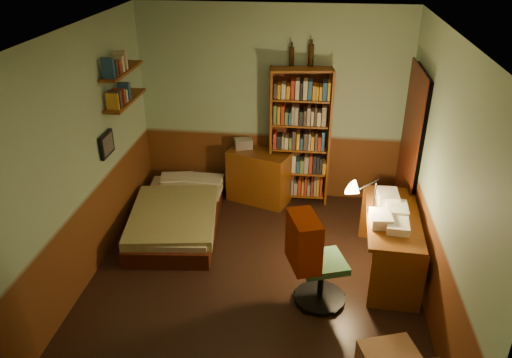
# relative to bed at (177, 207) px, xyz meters

# --- Properties ---
(floor) EXTENTS (3.50, 4.00, 0.02)m
(floor) POSITION_rel_bed_xyz_m (1.09, -0.97, -0.28)
(floor) COLOR black
(floor) RESTS_ON ground
(ceiling) EXTENTS (3.50, 4.00, 0.02)m
(ceiling) POSITION_rel_bed_xyz_m (1.09, -0.97, 2.34)
(ceiling) COLOR silver
(ceiling) RESTS_ON wall_back
(wall_back) EXTENTS (3.50, 0.02, 2.60)m
(wall_back) POSITION_rel_bed_xyz_m (1.09, 1.04, 1.03)
(wall_back) COLOR #8AA686
(wall_back) RESTS_ON ground
(wall_left) EXTENTS (0.02, 4.00, 2.60)m
(wall_left) POSITION_rel_bed_xyz_m (-0.67, -0.97, 1.03)
(wall_left) COLOR #8AA686
(wall_left) RESTS_ON ground
(wall_right) EXTENTS (0.02, 4.00, 2.60)m
(wall_right) POSITION_rel_bed_xyz_m (2.85, -0.97, 1.03)
(wall_right) COLOR #8AA686
(wall_right) RESTS_ON ground
(wall_front) EXTENTS (3.50, 0.02, 2.60)m
(wall_front) POSITION_rel_bed_xyz_m (1.09, -2.98, 1.03)
(wall_front) COLOR #8AA686
(wall_front) RESTS_ON ground
(doorway) EXTENTS (0.06, 0.90, 2.00)m
(doorway) POSITION_rel_bed_xyz_m (2.81, 0.33, 0.73)
(doorway) COLOR black
(doorway) RESTS_ON ground
(door_trim) EXTENTS (0.02, 0.98, 2.08)m
(door_trim) POSITION_rel_bed_xyz_m (2.77, 0.33, 0.73)
(door_trim) COLOR #3C160A
(door_trim) RESTS_ON ground
(bed) EXTENTS (1.14, 1.90, 0.54)m
(bed) POSITION_rel_bed_xyz_m (0.00, 0.00, 0.00)
(bed) COLOR olive
(bed) RESTS_ON ground
(dresser) EXTENTS (0.91, 0.66, 0.73)m
(dresser) POSITION_rel_bed_xyz_m (0.94, 0.79, 0.09)
(dresser) COLOR #64320F
(dresser) RESTS_ON ground
(mini_stereo) EXTENTS (0.27, 0.24, 0.12)m
(mini_stereo) POSITION_rel_bed_xyz_m (0.71, 0.92, 0.52)
(mini_stereo) COLOR #B2B2B7
(mini_stereo) RESTS_ON dresser
(bookshelf) EXTENTS (0.82, 0.35, 1.85)m
(bookshelf) POSITION_rel_bed_xyz_m (1.46, 0.88, 0.65)
(bookshelf) COLOR #64320F
(bookshelf) RESTS_ON ground
(bottle_left) EXTENTS (0.07, 0.07, 0.23)m
(bottle_left) POSITION_rel_bed_xyz_m (1.32, 0.99, 1.70)
(bottle_left) COLOR black
(bottle_left) RESTS_ON bookshelf
(bottle_right) EXTENTS (0.09, 0.09, 0.27)m
(bottle_right) POSITION_rel_bed_xyz_m (1.56, 0.99, 1.72)
(bottle_right) COLOR black
(bottle_right) RESTS_ON bookshelf
(desk) EXTENTS (0.61, 1.35, 0.71)m
(desk) POSITION_rel_bed_xyz_m (2.53, -0.62, 0.08)
(desk) COLOR #64320F
(desk) RESTS_ON ground
(paper_stack) EXTENTS (0.22, 0.29, 0.11)m
(paper_stack) POSITION_rel_bed_xyz_m (2.37, -0.80, 0.49)
(paper_stack) COLOR silver
(paper_stack) RESTS_ON desk
(desk_lamp) EXTENTS (0.24, 0.24, 0.62)m
(desk_lamp) POSITION_rel_bed_xyz_m (2.32, -0.57, 0.75)
(desk_lamp) COLOR black
(desk_lamp) RESTS_ON desk
(office_chair) EXTENTS (0.69, 0.65, 1.12)m
(office_chair) POSITION_rel_bed_xyz_m (1.80, -1.21, 0.29)
(office_chair) COLOR #32603A
(office_chair) RESTS_ON ground
(red_jacket) EXTENTS (0.26, 0.45, 0.52)m
(red_jacket) POSITION_rel_bed_xyz_m (1.93, -0.97, 1.12)
(red_jacket) COLOR #992702
(red_jacket) RESTS_ON office_chair
(wall_shelf_lower) EXTENTS (0.20, 0.90, 0.03)m
(wall_shelf_lower) POSITION_rel_bed_xyz_m (-0.55, 0.13, 1.33)
(wall_shelf_lower) COLOR #64320F
(wall_shelf_lower) RESTS_ON wall_left
(wall_shelf_upper) EXTENTS (0.20, 0.90, 0.03)m
(wall_shelf_upper) POSITION_rel_bed_xyz_m (-0.55, 0.13, 1.68)
(wall_shelf_upper) COLOR #64320F
(wall_shelf_upper) RESTS_ON wall_left
(framed_picture) EXTENTS (0.04, 0.32, 0.26)m
(framed_picture) POSITION_rel_bed_xyz_m (-0.63, -0.37, 0.98)
(framed_picture) COLOR black
(framed_picture) RESTS_ON wall_left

